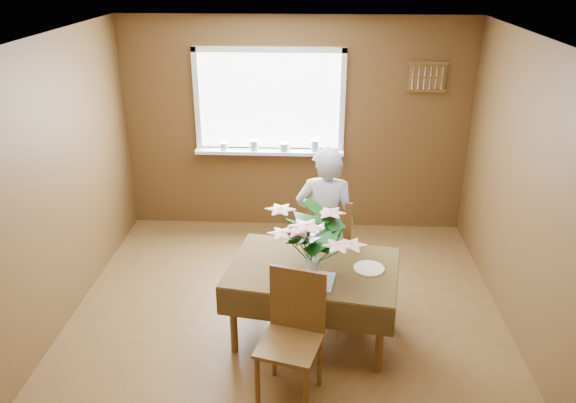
# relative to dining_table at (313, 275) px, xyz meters

# --- Properties ---
(floor) EXTENTS (4.50, 4.50, 0.00)m
(floor) POSITION_rel_dining_table_xyz_m (-0.24, -0.04, -0.60)
(floor) COLOR brown
(floor) RESTS_ON ground
(ceiling) EXTENTS (4.50, 4.50, 0.00)m
(ceiling) POSITION_rel_dining_table_xyz_m (-0.24, -0.04, 1.90)
(ceiling) COLOR white
(ceiling) RESTS_ON wall_back
(wall_back) EXTENTS (4.00, 0.00, 4.00)m
(wall_back) POSITION_rel_dining_table_xyz_m (-0.24, 2.21, 0.65)
(wall_back) COLOR brown
(wall_back) RESTS_ON floor
(wall_left) EXTENTS (0.00, 4.50, 4.50)m
(wall_left) POSITION_rel_dining_table_xyz_m (-2.24, -0.04, 0.65)
(wall_left) COLOR brown
(wall_left) RESTS_ON floor
(wall_right) EXTENTS (0.00, 4.50, 4.50)m
(wall_right) POSITION_rel_dining_table_xyz_m (1.76, -0.04, 0.65)
(wall_right) COLOR brown
(wall_right) RESTS_ON floor
(window_assembly) EXTENTS (1.72, 0.20, 1.22)m
(window_assembly) POSITION_rel_dining_table_xyz_m (-0.53, 2.16, 0.76)
(window_assembly) COLOR white
(window_assembly) RESTS_ON wall_back
(spoon_rack) EXTENTS (0.44, 0.05, 0.33)m
(spoon_rack) POSITION_rel_dining_table_xyz_m (1.21, 2.17, 1.25)
(spoon_rack) COLOR brown
(spoon_rack) RESTS_ON wall_back
(dining_table) EXTENTS (1.54, 1.17, 0.69)m
(dining_table) POSITION_rel_dining_table_xyz_m (0.00, 0.00, 0.00)
(dining_table) COLOR brown
(dining_table) RESTS_ON floor
(chair_far) EXTENTS (0.44, 0.44, 1.00)m
(chair_far) POSITION_rel_dining_table_xyz_m (0.13, 0.73, -0.06)
(chair_far) COLOR brown
(chair_far) RESTS_ON floor
(chair_near) EXTENTS (0.53, 0.53, 1.00)m
(chair_near) POSITION_rel_dining_table_xyz_m (-0.14, -0.70, -0.06)
(chair_near) COLOR brown
(chair_near) RESTS_ON floor
(seated_woman) EXTENTS (0.58, 0.40, 1.53)m
(seated_woman) POSITION_rel_dining_table_xyz_m (0.10, 0.64, 0.16)
(seated_woman) COLOR white
(seated_woman) RESTS_ON floor
(flower_bouquet) EXTENTS (0.64, 0.64, 0.55)m
(flower_bouquet) POSITION_rel_dining_table_xyz_m (-0.01, -0.15, 0.44)
(flower_bouquet) COLOR white
(flower_bouquet) RESTS_ON dining_table
(side_plate) EXTENTS (0.31, 0.31, 0.01)m
(side_plate) POSITION_rel_dining_table_xyz_m (0.46, -0.02, 0.09)
(side_plate) COLOR white
(side_plate) RESTS_ON dining_table
(table_knife) EXTENTS (0.04, 0.20, 0.00)m
(table_knife) POSITION_rel_dining_table_xyz_m (0.08, -0.18, 0.09)
(table_knife) COLOR silver
(table_knife) RESTS_ON dining_table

